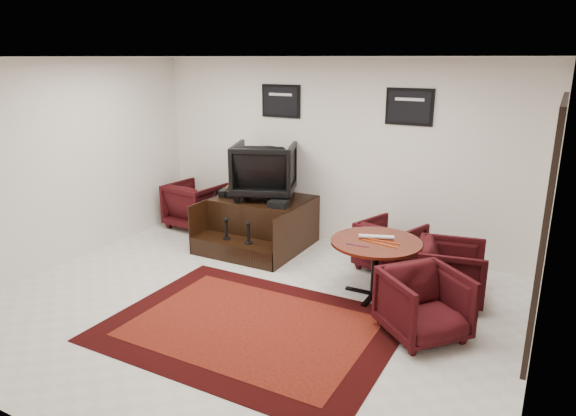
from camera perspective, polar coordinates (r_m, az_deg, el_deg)
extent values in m
plane|color=silver|center=(6.11, -4.70, -10.88)|extent=(6.00, 6.00, 0.00)
cube|color=white|center=(7.77, 5.15, 5.99)|extent=(6.00, 0.02, 2.80)
cube|color=white|center=(3.88, -25.76, -6.39)|extent=(6.00, 0.02, 2.80)
cube|color=white|center=(7.65, -24.26, 4.43)|extent=(0.02, 5.00, 2.80)
cube|color=white|center=(4.74, 26.99, -2.57)|extent=(0.02, 5.00, 2.80)
cube|color=white|center=(5.43, -5.41, 16.38)|extent=(6.00, 5.00, 0.02)
cube|color=black|center=(5.44, 26.83, -1.37)|extent=(0.05, 1.90, 2.30)
cube|color=black|center=(5.44, 26.73, -1.36)|extent=(0.02, 1.72, 2.12)
cube|color=black|center=(5.44, 26.78, -1.36)|extent=(0.03, 0.05, 2.12)
cube|color=black|center=(8.05, -0.78, 11.80)|extent=(0.66, 0.03, 0.50)
cube|color=black|center=(8.03, -0.85, 11.79)|extent=(0.58, 0.01, 0.42)
cube|color=silver|center=(8.02, -0.86, 12.50)|extent=(0.40, 0.00, 0.04)
cube|color=black|center=(7.29, 13.34, 10.89)|extent=(0.66, 0.03, 0.50)
cube|color=black|center=(7.28, 13.31, 10.88)|extent=(0.58, 0.01, 0.42)
cube|color=silver|center=(7.26, 13.35, 11.66)|extent=(0.40, 0.00, 0.04)
cube|color=black|center=(5.68, -4.16, -13.07)|extent=(3.01, 2.26, 0.01)
cube|color=#500E0B|center=(5.68, -4.16, -13.02)|extent=(2.48, 1.72, 0.01)
cube|color=black|center=(7.96, -2.72, -1.40)|extent=(1.41, 1.05, 0.73)
cube|color=black|center=(7.45, -5.60, -4.64)|extent=(1.41, 0.42, 0.26)
cube|color=black|center=(8.16, -7.71, -1.07)|extent=(0.02, 1.47, 0.73)
cube|color=black|center=(7.46, 1.08, -2.61)|extent=(0.02, 1.47, 0.73)
cylinder|color=black|center=(7.50, -6.83, -3.38)|extent=(0.11, 0.11, 0.02)
cylinder|color=black|center=(7.46, -6.87, -2.44)|extent=(0.04, 0.04, 0.24)
sphere|color=black|center=(7.41, -6.91, -1.30)|extent=(0.07, 0.07, 0.07)
cylinder|color=black|center=(7.30, -4.40, -3.87)|extent=(0.11, 0.11, 0.02)
cylinder|color=black|center=(7.26, -4.42, -2.90)|extent=(0.04, 0.04, 0.24)
sphere|color=black|center=(7.21, -4.45, -1.74)|extent=(0.07, 0.07, 0.07)
imported|color=black|center=(7.78, -2.61, 4.55)|extent=(1.15, 1.12, 0.93)
cube|color=black|center=(8.01, -7.06, 1.73)|extent=(0.17, 0.30, 0.10)
cube|color=black|center=(7.97, -6.25, 1.68)|extent=(0.17, 0.30, 0.10)
cube|color=black|center=(7.33, -1.06, 0.44)|extent=(0.29, 0.21, 0.09)
imported|color=black|center=(8.85, -10.22, 0.59)|extent=(0.90, 0.85, 0.85)
cylinder|color=#3F1309|center=(6.19, 9.77, -3.76)|extent=(1.08, 1.08, 0.03)
cylinder|color=black|center=(6.31, 9.62, -6.60)|extent=(0.09, 0.09, 0.64)
cube|color=black|center=(6.45, 9.48, -9.40)|extent=(0.72, 0.06, 0.03)
cube|color=black|center=(6.45, 9.48, -9.40)|extent=(0.06, 0.72, 0.03)
imported|color=black|center=(7.09, 11.27, -3.87)|extent=(0.92, 0.89, 0.75)
imported|color=black|center=(6.39, 17.67, -6.52)|extent=(0.84, 0.88, 0.79)
imported|color=black|center=(5.52, 14.87, -9.99)|extent=(1.04, 1.04, 0.78)
cylinder|color=silver|center=(6.24, 9.79, -3.17)|extent=(0.41, 0.19, 0.05)
cylinder|color=#D1490B|center=(6.08, 10.11, -3.91)|extent=(0.44, 0.09, 0.01)
cylinder|color=#D1490B|center=(6.17, 10.41, -3.62)|extent=(0.45, 0.03, 0.01)
cylinder|color=#4C1933|center=(6.02, 6.89, -3.98)|extent=(0.10, 0.03, 0.01)
cylinder|color=#4C1933|center=(6.00, 7.42, -4.07)|extent=(0.10, 0.03, 0.01)
cylinder|color=#4C1933|center=(5.98, 7.96, -4.16)|extent=(0.10, 0.03, 0.01)
cylinder|color=#4C1933|center=(5.97, 8.50, -4.25)|extent=(0.10, 0.03, 0.01)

